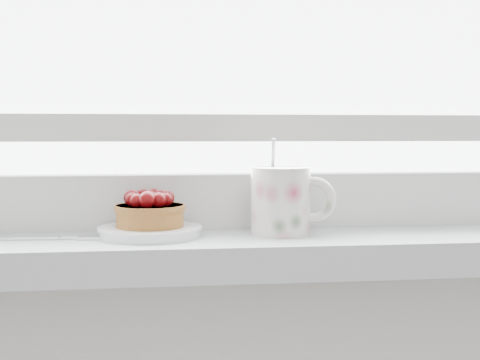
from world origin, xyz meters
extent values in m
cube|color=silver|center=(0.00, 1.90, 0.92)|extent=(1.60, 0.20, 0.04)
cube|color=silver|center=(0.00, 1.97, 0.97)|extent=(1.30, 0.05, 0.07)
cube|color=silver|center=(0.00, 1.97, 1.07)|extent=(1.30, 0.04, 0.04)
cylinder|color=white|center=(-0.06, 1.89, 0.95)|extent=(0.12, 0.12, 0.01)
cylinder|color=brown|center=(-0.06, 1.89, 0.96)|extent=(0.08, 0.08, 0.03)
cylinder|color=brown|center=(-0.06, 1.89, 0.97)|extent=(0.08, 0.08, 0.01)
sphere|color=#450001|center=(-0.06, 1.89, 0.99)|extent=(0.02, 0.02, 0.02)
sphere|color=#450001|center=(-0.04, 1.90, 0.99)|extent=(0.02, 0.02, 0.02)
sphere|color=#450001|center=(-0.05, 1.91, 0.99)|extent=(0.02, 0.02, 0.02)
sphere|color=#450001|center=(-0.06, 1.92, 0.99)|extent=(0.02, 0.02, 0.02)
sphere|color=#450001|center=(-0.07, 1.91, 0.99)|extent=(0.02, 0.02, 0.02)
sphere|color=#450001|center=(-0.09, 1.90, 0.99)|extent=(0.02, 0.02, 0.02)
sphere|color=#450001|center=(-0.08, 1.89, 0.99)|extent=(0.02, 0.02, 0.02)
sphere|color=#450001|center=(-0.08, 1.88, 0.99)|extent=(0.02, 0.02, 0.02)
sphere|color=#450001|center=(-0.07, 1.87, 0.99)|extent=(0.02, 0.02, 0.02)
sphere|color=#450001|center=(-0.05, 1.87, 0.99)|extent=(0.02, 0.02, 0.02)
sphere|color=#450001|center=(-0.05, 1.88, 0.98)|extent=(0.02, 0.02, 0.02)
cylinder|color=silver|center=(0.09, 1.89, 0.98)|extent=(0.09, 0.09, 0.08)
cylinder|color=black|center=(0.09, 1.89, 1.02)|extent=(0.06, 0.06, 0.01)
torus|color=silver|center=(0.13, 1.88, 0.98)|extent=(0.06, 0.02, 0.06)
cylinder|color=silver|center=(0.09, 1.91, 1.03)|extent=(0.01, 0.02, 0.05)
cube|color=silver|center=(-0.22, 1.89, 0.94)|extent=(0.11, 0.02, 0.00)
cube|color=silver|center=(-0.16, 1.89, 0.94)|extent=(0.02, 0.01, 0.00)
cube|color=silver|center=(-0.13, 1.89, 0.94)|extent=(0.03, 0.03, 0.00)
cube|color=silver|center=(-0.10, 1.88, 0.94)|extent=(0.04, 0.00, 0.00)
cube|color=silver|center=(-0.10, 1.88, 0.94)|extent=(0.04, 0.00, 0.00)
cube|color=silver|center=(-0.10, 1.89, 0.94)|extent=(0.04, 0.00, 0.00)
cube|color=silver|center=(-0.10, 1.90, 0.94)|extent=(0.04, 0.00, 0.00)
camera|label=1|loc=(-0.06, 1.10, 1.06)|focal=50.00mm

